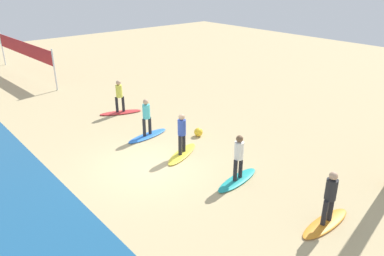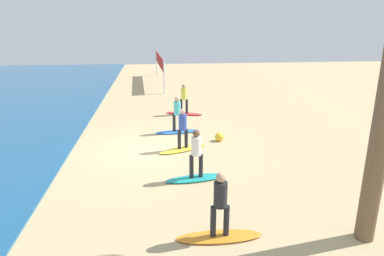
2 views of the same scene
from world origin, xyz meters
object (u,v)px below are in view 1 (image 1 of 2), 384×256
(beach_ball, at_px, (198,132))
(surfboard_orange, at_px, (325,223))
(surfer_orange, at_px, (330,194))
(surfer_red, at_px, (119,94))
(surfboard_blue, at_px, (148,136))
(surfer_teal, at_px, (239,154))
(surfboard_yellow, at_px, (182,154))
(surfer_blue, at_px, (146,115))
(surfboard_red, at_px, (121,112))
(surfboard_teal, at_px, (237,180))
(volleyball_net, at_px, (24,50))
(surfer_yellow, at_px, (182,131))

(beach_ball, bearing_deg, surfboard_orange, 169.31)
(surfer_orange, height_order, surfer_red, same)
(surfboard_blue, bearing_deg, surfer_teal, 85.79)
(surfboard_yellow, bearing_deg, surfer_blue, -113.12)
(surfboard_orange, relative_size, surfboard_red, 1.00)
(surfboard_blue, height_order, surfer_red, surfer_red)
(surfer_blue, relative_size, beach_ball, 4.30)
(surfboard_teal, distance_m, volleyball_net, 18.94)
(surfboard_yellow, distance_m, beach_ball, 1.94)
(surfer_orange, relative_size, surfer_red, 1.00)
(surfer_teal, relative_size, surfboard_blue, 0.78)
(surfer_yellow, bearing_deg, surfboard_yellow, -91.79)
(surfboard_yellow, relative_size, surfer_blue, 1.28)
(surfboard_orange, xyz_separation_m, volleyball_net, (22.14, 0.91, 1.74))
(surfer_yellow, xyz_separation_m, surfboard_blue, (2.34, 0.05, -0.99))
(surfer_teal, bearing_deg, surfer_yellow, 4.18)
(surfboard_blue, distance_m, surfer_blue, 0.99)
(surfboard_teal, height_order, surfer_blue, surfer_blue)
(surfboard_yellow, bearing_deg, surfboard_red, -119.94)
(surfboard_blue, height_order, surfboard_red, same)
(surfer_orange, height_order, beach_ball, surfer_orange)
(surfer_orange, bearing_deg, surfer_yellow, 3.41)
(surfboard_yellow, relative_size, surfer_red, 1.28)
(surfboard_orange, xyz_separation_m, surfboard_red, (11.72, -0.19, 0.00))
(surfboard_blue, distance_m, beach_ball, 2.24)
(surfer_yellow, bearing_deg, surfboard_orange, -176.59)
(beach_ball, bearing_deg, surfer_yellow, 119.05)
(surfer_teal, relative_size, volleyball_net, 0.18)
(surfer_blue, bearing_deg, volleyball_net, 2.07)
(surfboard_yellow, xyz_separation_m, beach_ball, (0.94, -1.69, 0.15))
(surfboard_teal, xyz_separation_m, surfboard_blue, (5.12, 0.25, 0.00))
(surfboard_orange, distance_m, surfer_red, 11.76)
(surfer_orange, relative_size, beach_ball, 4.30)
(beach_ball, bearing_deg, surfer_orange, 169.31)
(surfboard_orange, relative_size, surfer_teal, 1.28)
(surfer_orange, bearing_deg, surfer_teal, 2.76)
(surfer_orange, distance_m, volleyball_net, 22.17)
(surfboard_yellow, bearing_deg, surfboard_teal, 69.86)
(surfboard_teal, distance_m, beach_ball, 4.01)
(surfer_teal, relative_size, surfboard_yellow, 0.78)
(surfer_red, bearing_deg, surfer_blue, 169.64)
(surfer_orange, xyz_separation_m, surfboard_red, (11.72, -0.19, -0.99))
(surfboard_blue, relative_size, surfer_blue, 1.28)
(surfer_orange, height_order, surfer_yellow, same)
(surfer_red, bearing_deg, surfer_teal, 177.62)
(surfer_orange, distance_m, surfer_yellow, 6.09)
(surfer_teal, bearing_deg, surfer_blue, 2.82)
(surfer_teal, bearing_deg, surfboard_teal, 0.00)
(surfer_orange, xyz_separation_m, surfer_red, (11.72, -0.19, 0.00))
(surfer_teal, distance_m, surfboard_yellow, 2.96)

